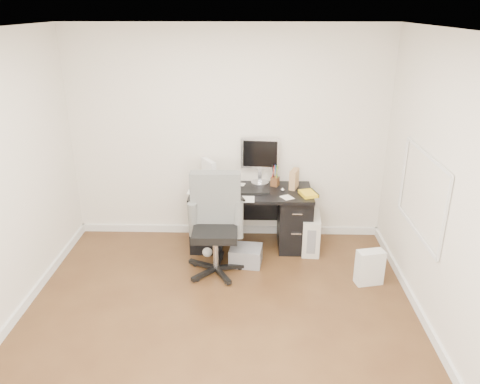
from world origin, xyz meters
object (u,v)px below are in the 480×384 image
(desk, at_px, (251,216))
(wicker_basket, at_px, (214,227))
(lcd_monitor, at_px, (260,161))
(office_chair, at_px, (215,227))
(keyboard, at_px, (254,192))
(pc_tower, at_px, (311,233))

(desk, bearing_deg, wicker_basket, 167.32)
(lcd_monitor, height_order, office_chair, lcd_monitor)
(keyboard, distance_m, wicker_basket, 0.79)
(lcd_monitor, xyz_separation_m, keyboard, (-0.08, -0.32, -0.29))
(keyboard, height_order, wicker_basket, keyboard)
(desk, bearing_deg, office_chair, -120.90)
(desk, xyz_separation_m, office_chair, (-0.40, -0.66, 0.18))
(desk, relative_size, office_chair, 1.30)
(lcd_monitor, bearing_deg, wicker_basket, -161.28)
(keyboard, xyz_separation_m, office_chair, (-0.43, -0.60, -0.18))
(pc_tower, relative_size, wicker_basket, 1.25)
(pc_tower, bearing_deg, office_chair, -150.06)
(office_chair, distance_m, pc_tower, 1.32)
(lcd_monitor, xyz_separation_m, office_chair, (-0.51, -0.92, -0.48))
(office_chair, distance_m, wicker_basket, 0.87)
(desk, height_order, pc_tower, desk)
(desk, relative_size, lcd_monitor, 2.46)
(office_chair, height_order, pc_tower, office_chair)
(desk, xyz_separation_m, lcd_monitor, (0.11, 0.25, 0.65))
(desk, relative_size, pc_tower, 3.17)
(desk, distance_m, keyboard, 0.37)
(lcd_monitor, bearing_deg, pc_tower, -25.02)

